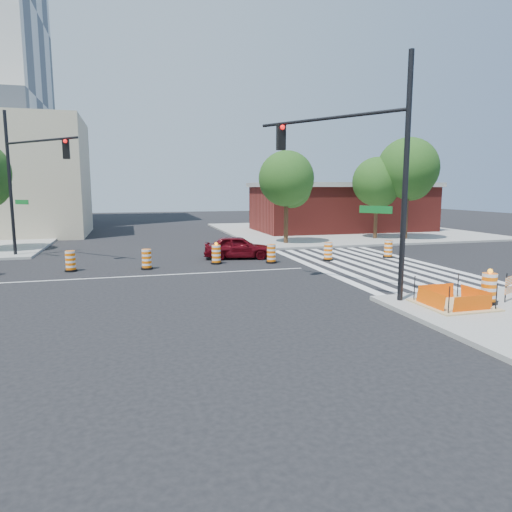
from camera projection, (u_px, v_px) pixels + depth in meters
name	position (u px, v px, depth m)	size (l,w,h in m)	color
ground	(163.00, 275.00, 21.60)	(120.00, 120.00, 0.00)	black
sidewalk_ne	(341.00, 231.00, 43.51)	(22.00, 22.00, 0.15)	gray
crosswalk_east	(370.00, 265.00, 24.50)	(6.75, 13.50, 0.01)	silver
lane_centerline	(163.00, 275.00, 21.60)	(14.00, 0.12, 0.01)	silver
excavation_pit	(453.00, 303.00, 15.37)	(2.20, 2.20, 0.90)	tan
brick_storefront	(341.00, 207.00, 43.18)	(16.50, 8.50, 4.60)	maroon
red_coupe	(238.00, 247.00, 26.63)	(1.59, 3.96, 1.35)	#51060E
signal_pole_se	(360.00, 158.00, 16.55)	(3.65, 5.40, 8.44)	black
signal_pole_nw	(27.00, 170.00, 25.69)	(4.42, 4.73, 8.37)	black
pit_drum	(489.00, 289.00, 15.59)	(0.62, 0.62, 1.21)	black
barricade	(510.00, 285.00, 15.99)	(0.80, 0.43, 1.03)	#FF6A05
tree_north_c	(287.00, 182.00, 32.55)	(3.97, 3.97, 6.75)	#382314
tree_north_d	(377.00, 185.00, 35.74)	(3.83, 3.83, 6.51)	#382314
tree_north_e	(408.00, 172.00, 35.12)	(4.68, 4.68, 7.95)	#382314
median_drum_2	(71.00, 262.00, 22.49)	(0.60, 0.60, 1.02)	black
median_drum_3	(147.00, 260.00, 23.08)	(0.60, 0.60, 1.02)	black
median_drum_4	(216.00, 255.00, 24.74)	(0.60, 0.60, 1.18)	black
median_drum_5	(271.00, 254.00, 25.05)	(0.60, 0.60, 1.02)	black
median_drum_6	(328.00, 252.00, 25.88)	(0.60, 0.60, 1.02)	black
median_drum_7	(388.00, 250.00, 26.94)	(0.60, 0.60, 1.02)	black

